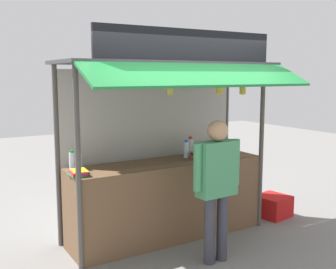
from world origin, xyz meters
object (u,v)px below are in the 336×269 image
Objects in this scene: water_bottle_front_right at (72,161)px; magazine_stack_far_left at (202,156)px; banana_bunch_inner_right at (170,89)px; vendor_person at (217,178)px; water_bottle_front_left at (186,149)px; banana_bunch_leftmost at (220,88)px; water_bottle_left at (190,147)px; water_bottle_back_left at (79,161)px; magazine_stack_mid_right at (78,173)px; banana_bunch_inner_left at (243,89)px; plastic_crate at (273,206)px.

water_bottle_front_right is 1.69m from magazine_stack_far_left.
banana_bunch_inner_right is 1.11m from vendor_person.
vendor_person reaches higher than water_bottle_front_left.
banana_bunch_leftmost reaches higher than water_bottle_front_right.
water_bottle_left is 1.19m from vendor_person.
magazine_stack_far_left is 1.20× the size of banana_bunch_leftmost.
water_bottle_back_left is 1.88m from banana_bunch_leftmost.
banana_bunch_leftmost reaches higher than magazine_stack_mid_right.
water_bottle_back_left is 0.85× the size of banana_bunch_leftmost.
banana_bunch_inner_left is at bearing -60.09° from water_bottle_left.
water_bottle_back_left is at bearing 11.20° from water_bottle_front_right.
water_bottle_front_right is 0.87× the size of banana_bunch_inner_left.
banana_bunch_inner_left is at bearing -0.05° from banana_bunch_leftmost.
banana_bunch_inner_left is 0.17× the size of vendor_person.
magazine_stack_mid_right is (-0.01, -0.25, -0.08)m from water_bottle_front_right.
water_bottle_back_left is 3.00m from plastic_crate.
banana_bunch_inner_left is 1.98m from plastic_crate.
banana_bunch_inner_left is at bearing -162.23° from plastic_crate.
water_bottle_back_left reaches higher than plastic_crate.
banana_bunch_inner_right reaches higher than water_bottle_left.
water_bottle_front_left is 1.05m from vendor_person.
water_bottle_front_left is at bearing 132.91° from banana_bunch_inner_left.
banana_bunch_inner_left is at bearing -15.47° from water_bottle_front_right.
water_bottle_front_left is 0.99m from banana_bunch_leftmost.
magazine_stack_far_left reaches higher than magazine_stack_mid_right.
magazine_stack_far_left is at bearing -89.92° from water_bottle_left.
vendor_person is (1.18, -1.06, -0.13)m from water_bottle_back_left.
water_bottle_left is at bearing 164.83° from plastic_crate.
banana_bunch_inner_right is 0.97× the size of banana_bunch_leftmost.
water_bottle_front_right is at bearing 149.88° from banana_bunch_inner_right.
water_bottle_back_left is 1.34m from banana_bunch_inner_right.
vendor_person is (-0.40, -0.83, -0.07)m from magazine_stack_far_left.
banana_bunch_inner_right is at bearing -33.46° from water_bottle_back_left.
water_bottle_back_left is 0.09m from water_bottle_front_right.
water_bottle_left is 0.83× the size of magazine_stack_far_left.
water_bottle_back_left is at bearing 135.52° from vendor_person.
banana_bunch_inner_left reaches higher than plastic_crate.
banana_bunch_leftmost is at bearing -18.57° from water_bottle_front_right.
vendor_person reaches higher than water_bottle_back_left.
magazine_stack_far_left is 1.24× the size of banana_bunch_inner_right.
banana_bunch_leftmost reaches higher than vendor_person.
banana_bunch_leftmost is (1.69, -0.31, 0.91)m from magazine_stack_mid_right.
water_bottle_left is 0.99× the size of banana_bunch_leftmost.
banana_bunch_leftmost is (0.00, -0.62, 0.81)m from water_bottle_left.
banana_bunch_inner_left reaches higher than water_bottle_front_right.
water_bottle_front_left is 0.90× the size of magazine_stack_mid_right.
water_bottle_front_right is 0.55× the size of plastic_crate.
water_bottle_left is 1.67m from water_bottle_front_right.
water_bottle_front_right is at bearing 174.59° from plastic_crate.
vendor_person is (-0.76, -0.48, -0.94)m from banana_bunch_inner_left.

